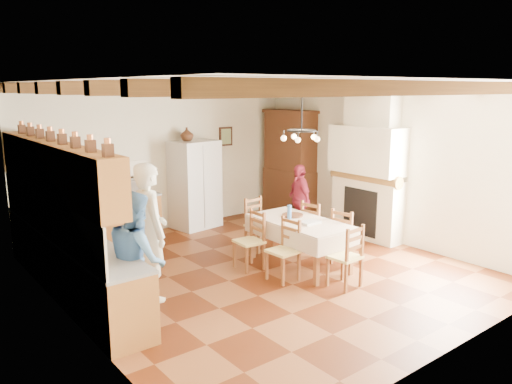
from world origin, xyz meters
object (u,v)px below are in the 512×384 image
person_woman_blue (137,259)px  microwave (132,186)px  chair_end_far (259,224)px  chair_left_near (283,250)px  dining_table (300,225)px  chair_right_far (316,227)px  chair_left_far (249,240)px  person_man (150,232)px  chair_end_near (345,256)px  hutch (290,164)px  chair_right_near (347,236)px  refrigerator (194,184)px  person_woman_red (299,199)px

person_woman_blue → microwave: (1.48, 3.38, 0.21)m
person_woman_blue → chair_end_far: bearing=-55.6°
chair_left_near → dining_table: bearing=112.6°
chair_right_far → person_woman_blue: person_woman_blue is taller
chair_right_far → person_woman_blue: size_ratio=0.57×
dining_table → chair_left_far: 0.87m
microwave → chair_left_near: bearing=-71.0°
person_man → chair_right_far: bearing=-82.0°
chair_left_near → chair_end_near: (0.55, -0.76, 0.00)m
chair_left_far → person_woman_blue: 2.38m
hutch → chair_right_near: 3.40m
hutch → chair_right_far: size_ratio=2.53×
refrigerator → chair_left_near: size_ratio=1.92×
refrigerator → chair_right_far: bearing=-82.2°
hutch → chair_end_far: bearing=-143.8°
person_man → person_woman_blue: (-0.48, -0.59, -0.12)m
chair_end_far → dining_table: bearing=-95.0°
refrigerator → chair_left_far: size_ratio=1.92×
chair_right_far → person_woman_red: bearing=-36.5°
chair_left_near → chair_right_near: bearing=82.2°
chair_left_far → person_woman_red: bearing=118.3°
chair_left_near → person_woman_blue: size_ratio=0.57×
person_woman_blue → person_woman_red: person_woman_blue is taller
person_man → person_woman_red: bearing=-66.3°
person_woman_blue → chair_right_near: bearing=-82.0°
chair_left_near → chair_right_near: (1.32, -0.11, 0.00)m
chair_right_near → microwave: microwave is taller
chair_right_near → person_man: bearing=66.8°
chair_left_near → chair_end_far: bearing=152.1°
person_woman_red → dining_table: bearing=-25.3°
refrigerator → chair_right_far: 2.98m
person_woman_blue → chair_end_near: bearing=-95.1°
hutch → chair_right_near: size_ratio=2.53×
refrigerator → chair_end_far: refrigerator is taller
refrigerator → microwave: 1.42m
chair_left_far → chair_end_near: size_ratio=1.00×
person_woman_blue → microwave: 3.70m
chair_end_near → microwave: 4.46m
chair_end_near → chair_left_near: bearing=-58.4°
chair_left_near → hutch: bearing=133.6°
microwave → chair_right_far: bearing=-47.2°
microwave → dining_table: bearing=-59.6°
chair_left_near → person_man: person_man is taller
chair_left_far → microwave: 2.87m
dining_table → microwave: microwave is taller
chair_right_far → chair_end_far: 1.02m
chair_right_far → microwave: microwave is taller
chair_right_far → hutch: bearing=-39.6°
hutch → chair_left_near: (-2.74, -2.89, -0.73)m
person_man → microwave: size_ratio=3.52×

